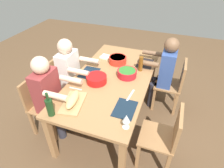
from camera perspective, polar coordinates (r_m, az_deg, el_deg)
ground_plane at (r=3.06m, az=0.00°, el=-9.58°), size 8.00×8.00×0.00m
dining_table at (r=2.63m, az=0.00°, el=0.64°), size 1.96×1.01×0.74m
chair_far_right at (r=2.26m, az=15.87°, el=-14.90°), size 0.40×0.40×0.85m
chair_far_left at (r=3.07m, az=18.24°, el=0.26°), size 0.40×0.40×0.85m
diner_far_left at (r=2.96m, az=15.51°, el=4.35°), size 0.41×0.53×1.20m
chair_near_right at (r=2.74m, az=-20.64°, el=-5.26°), size 0.40×0.40×0.85m
diner_near_right at (r=2.51m, az=-18.36°, el=-2.60°), size 0.41×0.53×1.20m
chair_near_center at (r=3.06m, az=-14.73°, el=0.87°), size 0.40×0.40×0.85m
diner_near_center at (r=2.86m, az=-12.27°, el=3.68°), size 0.41×0.53×1.20m
serving_bowl_greens at (r=2.59m, az=4.56°, el=3.38°), size 0.27×0.27×0.10m
serving_bowl_salad at (r=2.47m, az=-4.71°, el=1.63°), size 0.27×0.27×0.10m
serving_bowl_fruit at (r=2.91m, az=1.72°, el=7.46°), size 0.27×0.27×0.10m
cutting_board at (r=2.20m, az=-11.66°, el=-5.64°), size 0.43×0.29×0.02m
bread_loaf at (r=2.17m, az=-11.84°, el=-4.55°), size 0.33×0.16×0.09m
wine_bottle at (r=2.07m, az=-18.35°, el=-6.61°), size 0.08×0.08×0.29m
beer_bottle at (r=2.72m, az=8.73°, el=6.08°), size 0.06×0.06×0.22m
wine_glass at (r=1.84m, az=4.38°, el=-10.54°), size 0.08×0.08×0.17m
placemat_far_right at (r=2.10m, az=3.94°, el=-7.49°), size 0.32×0.23×0.01m
placemat_far_left at (r=2.96m, az=9.95°, el=6.22°), size 0.32×0.23×0.01m
fork_near_right at (r=2.42m, az=-10.99°, el=-1.37°), size 0.02×0.17×0.01m
placemat_near_center at (r=2.70m, az=-6.94°, el=3.42°), size 0.32×0.23×0.01m
carving_knife at (r=2.28m, az=5.64°, el=-3.39°), size 0.23×0.05×0.01m
napkin_stack at (r=3.09m, az=-2.06°, el=8.28°), size 0.16×0.16×0.02m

